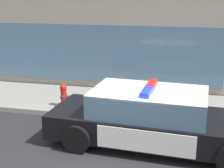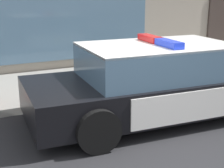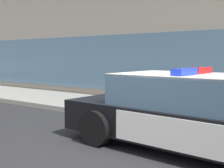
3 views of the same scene
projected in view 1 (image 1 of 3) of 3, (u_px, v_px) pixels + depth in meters
ground at (104, 154)px, 7.58m from camera, size 48.00×48.00×0.00m
sidewalk at (130, 104)px, 10.73m from camera, size 48.00×2.78×0.15m
police_cruiser at (154, 118)px, 7.91m from camera, size 5.30×2.35×1.49m
fire_hydrant at (64, 96)px, 10.24m from camera, size 0.34×0.39×0.73m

